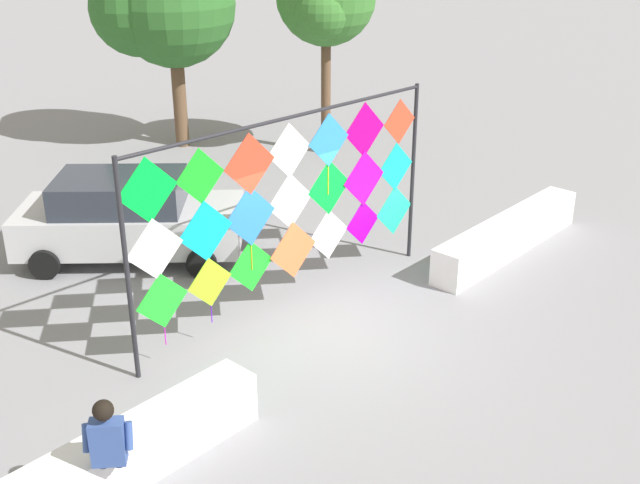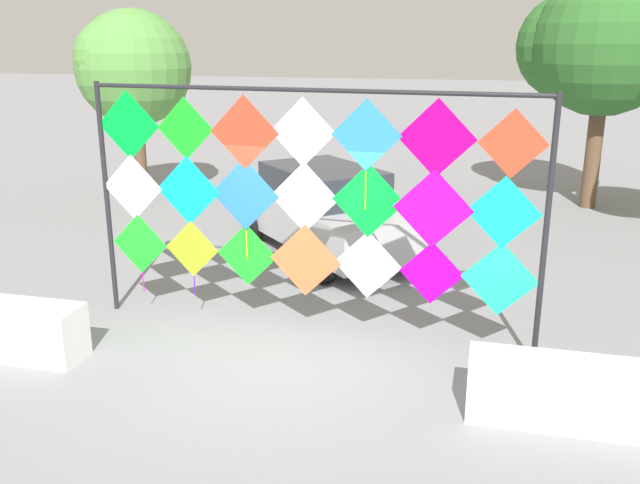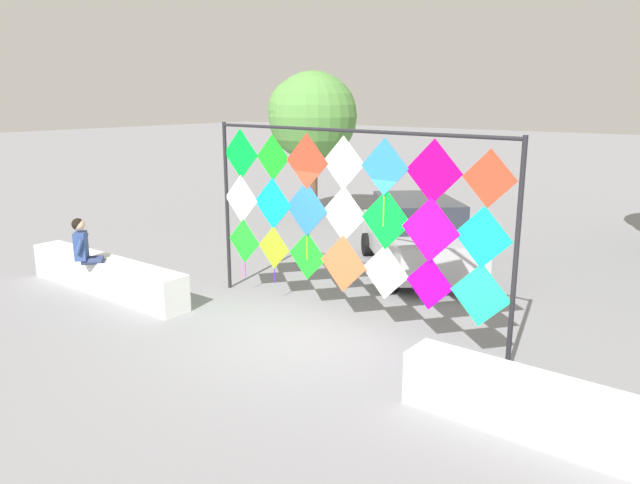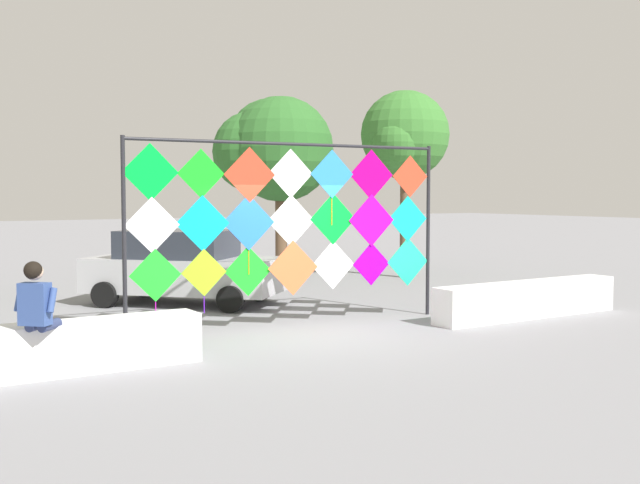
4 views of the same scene
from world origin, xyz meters
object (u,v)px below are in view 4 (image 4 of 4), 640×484
Objects in this scene: kite_display_rack at (291,215)px; tree_broadleaf at (404,137)px; parked_car at (183,267)px; tree_far_right at (272,148)px; seated_vendor at (40,311)px.

tree_broadleaf is (6.61, 5.21, 1.94)m from kite_display_rack.
parked_car is 0.79× the size of tree_broadleaf.
kite_display_rack reaches higher than parked_car.
kite_display_rack is 3.87m from parked_car.
kite_display_rack is at bearing -141.73° from tree_broadleaf.
kite_display_rack is 1.12× the size of tree_far_right.
tree_broadleaf is (2.20, -3.64, 0.18)m from tree_far_right.
parked_car is at bearing -167.64° from tree_broadleaf.
seated_vendor is 14.26m from tree_far_right.
tree_far_right reaches higher than kite_display_rack.
kite_display_rack is 10.05m from tree_far_right.
parked_car is 0.79× the size of tree_far_right.
kite_display_rack is at bearing 21.23° from seated_vendor.
parked_car is 7.80m from tree_far_right.
seated_vendor is 0.37× the size of parked_car.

